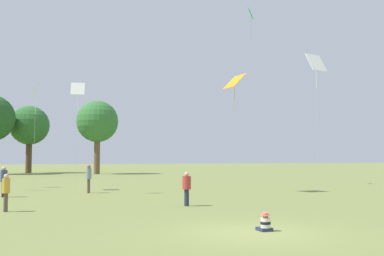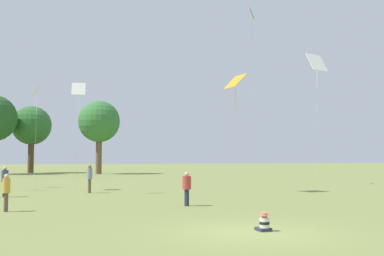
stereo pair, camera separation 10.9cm
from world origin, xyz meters
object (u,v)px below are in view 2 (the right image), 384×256
(person_standing_1, at_px, (6,189))
(kite_1, at_px, (252,22))
(person_standing_0, at_px, (90,176))
(distant_tree_3, at_px, (99,122))
(person_standing_2, at_px, (5,179))
(person_standing_3, at_px, (187,186))
(kite_6, at_px, (235,83))
(kite_2, at_px, (317,65))
(kite_4, at_px, (79,92))
(distant_tree_0, at_px, (32,126))
(seated_toddler, at_px, (264,223))
(kite_0, at_px, (37,92))

(person_standing_1, distance_m, kite_1, 24.95)
(person_standing_0, bearing_deg, distant_tree_3, 64.87)
(person_standing_2, bearing_deg, person_standing_0, 151.84)
(person_standing_3, height_order, kite_6, kite_6)
(person_standing_1, height_order, kite_2, kite_2)
(kite_4, height_order, kite_6, kite_6)
(kite_1, height_order, distant_tree_3, kite_1)
(person_standing_1, xyz_separation_m, distant_tree_0, (-1.44, 48.89, 5.88))
(seated_toddler, relative_size, kite_1, 0.04)
(distant_tree_0, bearing_deg, person_standing_1, -88.32)
(person_standing_1, distance_m, kite_6, 15.67)
(person_standing_0, height_order, kite_1, kite_1)
(person_standing_2, height_order, distant_tree_3, distant_tree_3)
(kite_6, bearing_deg, seated_toddler, 14.60)
(person_standing_3, relative_size, distant_tree_3, 0.16)
(person_standing_3, xyz_separation_m, kite_0, (-7.06, 12.00, 5.69))
(kite_6, bearing_deg, kite_2, 62.88)
(person_standing_1, height_order, kite_0, kite_0)
(kite_0, bearing_deg, person_standing_2, 25.45)
(person_standing_3, height_order, kite_1, kite_1)
(person_standing_0, xyz_separation_m, person_standing_3, (3.69, -9.05, -0.15))
(kite_2, distance_m, distant_tree_0, 50.35)
(kite_1, xyz_separation_m, kite_4, (-13.95, -5.07, -7.12))
(person_standing_2, distance_m, kite_0, 7.34)
(kite_1, bearing_deg, kite_0, 176.25)
(person_standing_3, bearing_deg, person_standing_1, 88.18)
(person_standing_2, bearing_deg, distant_tree_0, -135.73)
(kite_0, xyz_separation_m, kite_2, (15.03, -10.38, 0.73))
(kite_6, bearing_deg, person_standing_0, -71.19)
(person_standing_1, xyz_separation_m, kite_1, (17.14, 13.22, 12.42))
(person_standing_3, distance_m, kite_6, 10.40)
(distant_tree_0, bearing_deg, kite_0, -86.81)
(distant_tree_0, bearing_deg, distant_tree_3, -36.79)
(person_standing_3, distance_m, kite_1, 20.52)
(person_standing_3, height_order, kite_0, kite_0)
(distant_tree_0, relative_size, distant_tree_3, 0.97)
(person_standing_0, distance_m, kite_0, 7.12)
(person_standing_0, height_order, person_standing_3, person_standing_0)
(person_standing_2, xyz_separation_m, kite_0, (1.41, 4.55, 5.58))
(seated_toddler, bearing_deg, kite_4, 104.52)
(person_standing_3, bearing_deg, seated_toddler, -179.24)
(person_standing_3, relative_size, kite_1, 0.11)
(seated_toddler, xyz_separation_m, distant_tree_3, (-0.35, 49.64, 6.83))
(person_standing_3, bearing_deg, distant_tree_0, 9.34)
(person_standing_3, height_order, kite_4, kite_4)
(seated_toddler, xyz_separation_m, kite_2, (7.72, 9.03, 7.11))
(distant_tree_0, bearing_deg, kite_1, -62.49)
(person_standing_2, bearing_deg, kite_4, 144.43)
(kite_1, height_order, kite_2, kite_1)
(person_standing_2, height_order, kite_0, kite_0)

